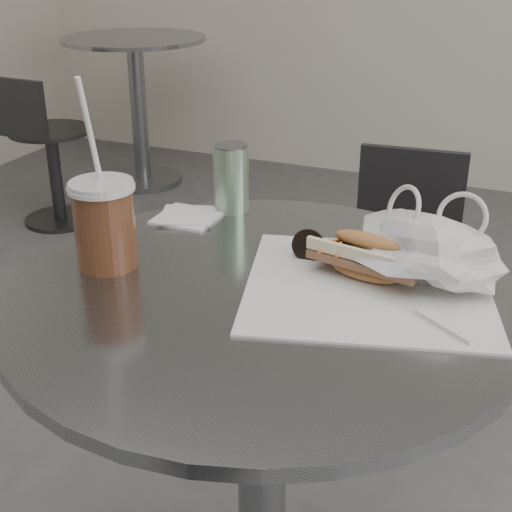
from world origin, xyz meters
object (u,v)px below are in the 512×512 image
at_px(banh_mi, 365,258).
at_px(bg_table, 138,94).
at_px(sunglasses, 329,250).
at_px(iced_coffee, 104,223).
at_px(chair_far, 396,297).
at_px(drink_can, 231,178).
at_px(bg_chair, 47,159).
at_px(cafe_table, 262,440).

bearing_deg(banh_mi, bg_table, 140.58).
bearing_deg(sunglasses, bg_table, 123.77).
bearing_deg(iced_coffee, chair_far, 71.98).
relative_size(bg_table, banh_mi, 3.31).
bearing_deg(drink_can, chair_far, 70.15).
relative_size(bg_chair, drink_can, 5.38).
bearing_deg(bg_table, bg_chair, -95.43).
height_order(bg_table, sunglasses, sunglasses).
height_order(chair_far, sunglasses, sunglasses).
bearing_deg(chair_far, bg_table, -43.81).
distance_m(cafe_table, drink_can, 0.47).
relative_size(chair_far, banh_mi, 3.08).
bearing_deg(bg_chair, cafe_table, -39.42).
xyz_separation_m(bg_chair, banh_mi, (1.79, -1.45, 0.48)).
bearing_deg(drink_can, sunglasses, -32.07).
xyz_separation_m(cafe_table, banh_mi, (0.13, 0.09, 0.31)).
relative_size(cafe_table, bg_table, 1.03).
bearing_deg(chair_far, banh_mi, 92.57).
bearing_deg(chair_far, sunglasses, 87.60).
xyz_separation_m(cafe_table, sunglasses, (0.06, 0.13, 0.29)).
bearing_deg(bg_table, cafe_table, -53.97).
bearing_deg(sunglasses, drink_can, 143.01).
bearing_deg(bg_table, iced_coffee, -58.77).
relative_size(sunglasses, drink_can, 0.95).
height_order(chair_far, iced_coffee, iced_coffee).
height_order(bg_chair, sunglasses, sunglasses).
bearing_deg(drink_can, iced_coffee, -104.27).
distance_m(iced_coffee, drink_can, 0.31).
bearing_deg(bg_table, banh_mi, -50.70).
height_order(iced_coffee, sunglasses, iced_coffee).
height_order(sunglasses, drink_can, drink_can).
xyz_separation_m(banh_mi, iced_coffee, (-0.38, -0.11, 0.03)).
xyz_separation_m(bg_table, iced_coffee, (1.34, -2.22, 0.35)).
xyz_separation_m(chair_far, iced_coffee, (-0.29, -0.88, 0.50)).
height_order(cafe_table, banh_mi, banh_mi).
bearing_deg(drink_can, banh_mi, -31.59).
distance_m(cafe_table, bg_chair, 2.27).
bearing_deg(sunglasses, cafe_table, -119.14).
bearing_deg(cafe_table, iced_coffee, -176.20).
xyz_separation_m(cafe_table, bg_table, (-1.60, 2.20, -0.00)).
height_order(bg_table, bg_chair, bg_table).
distance_m(bg_chair, banh_mi, 2.35).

